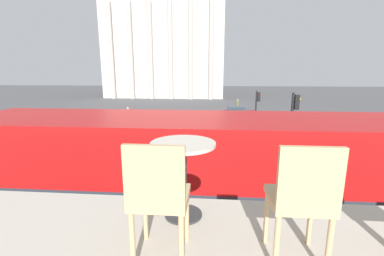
# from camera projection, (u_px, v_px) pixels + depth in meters

# --- Properties ---
(double_decker_bus) EXTENTS (11.32, 2.74, 4.00)m
(double_decker_bus) POSITION_uv_depth(u_px,v_px,m) (201.00, 188.00, 6.33)
(double_decker_bus) COLOR black
(double_decker_bus) RESTS_ON ground_plane
(cafe_dining_table) EXTENTS (0.60, 0.60, 0.73)m
(cafe_dining_table) POSITION_uv_depth(u_px,v_px,m) (183.00, 163.00, 2.37)
(cafe_dining_table) COLOR #2D2D30
(cafe_dining_table) RESTS_ON cafe_floor_slab
(cafe_chair_0) EXTENTS (0.40, 0.40, 0.91)m
(cafe_chair_0) POSITION_uv_depth(u_px,v_px,m) (159.00, 195.00, 1.79)
(cafe_chair_0) COLOR tan
(cafe_chair_0) RESTS_ON cafe_floor_slab
(cafe_chair_1) EXTENTS (0.40, 0.40, 0.91)m
(cafe_chair_1) POSITION_uv_depth(u_px,v_px,m) (302.00, 198.00, 1.75)
(cafe_chair_1) COLOR tan
(cafe_chair_1) RESTS_ON cafe_floor_slab
(plaza_building_left) EXTENTS (24.84, 13.46, 21.85)m
(plaza_building_left) POSITION_uv_depth(u_px,v_px,m) (166.00, 45.00, 54.88)
(plaza_building_left) COLOR #BCB2A8
(plaza_building_left) RESTS_ON ground_plane
(traffic_light_near) EXTENTS (0.42, 0.24, 4.13)m
(traffic_light_near) POSITION_uv_depth(u_px,v_px,m) (293.00, 123.00, 12.30)
(traffic_light_near) COLOR black
(traffic_light_near) RESTS_ON ground_plane
(traffic_light_mid) EXTENTS (0.42, 0.24, 3.68)m
(traffic_light_mid) POSITION_uv_depth(u_px,v_px,m) (257.00, 107.00, 19.86)
(traffic_light_mid) COLOR black
(traffic_light_mid) RESTS_ON ground_plane
(car_maroon) EXTENTS (4.20, 1.93, 1.35)m
(car_maroon) POSITION_uv_depth(u_px,v_px,m) (237.00, 112.00, 28.96)
(car_maroon) COLOR black
(car_maroon) RESTS_ON ground_plane
(pedestrian_white) EXTENTS (0.32, 0.32, 1.67)m
(pedestrian_white) POSITION_uv_depth(u_px,v_px,m) (128.00, 114.00, 26.01)
(pedestrian_white) COLOR #282B33
(pedestrian_white) RESTS_ON ground_plane
(pedestrian_olive) EXTENTS (0.32, 0.32, 1.67)m
(pedestrian_olive) POSITION_uv_depth(u_px,v_px,m) (238.00, 105.00, 33.61)
(pedestrian_olive) COLOR #282B33
(pedestrian_olive) RESTS_ON ground_plane
(pedestrian_black) EXTENTS (0.32, 0.32, 1.72)m
(pedestrian_black) POSITION_uv_depth(u_px,v_px,m) (131.00, 146.00, 14.49)
(pedestrian_black) COLOR #282B33
(pedestrian_black) RESTS_ON ground_plane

